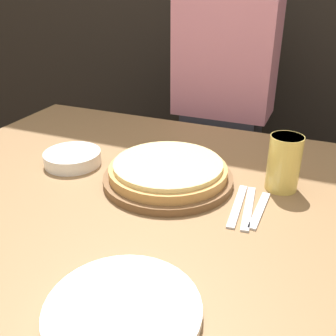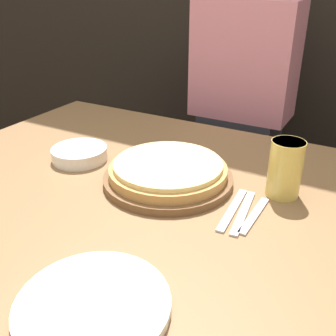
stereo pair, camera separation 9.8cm
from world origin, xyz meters
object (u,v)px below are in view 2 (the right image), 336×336
dinner_plate (93,305)px  dinner_knife (243,212)px  fork (232,209)px  spoon (254,215)px  diner_person (239,129)px  beer_glass (285,166)px  side_bowl (80,154)px  pizza_on_board (168,173)px

dinner_plate → dinner_knife: dinner_plate is taller
fork → spoon: bearing=0.0°
spoon → diner_person: diner_person is taller
spoon → diner_person: 0.76m
beer_glass → dinner_knife: beer_glass is taller
beer_glass → side_bowl: (-0.55, -0.08, -0.06)m
diner_person → fork: bearing=-71.9°
side_bowl → spoon: (0.53, -0.04, -0.02)m
beer_glass → dinner_plate: bearing=-108.1°
dinner_plate → dinner_knife: size_ratio=1.31×
beer_glass → pizza_on_board: bearing=-163.7°
pizza_on_board → beer_glass: bearing=16.3°
pizza_on_board → side_bowl: (-0.29, -0.00, -0.01)m
dinner_plate → diner_person: size_ratio=0.19×
spoon → diner_person: bearing=111.7°
side_bowl → spoon: 0.53m
dinner_knife → beer_glass: bearing=67.3°
side_bowl → diner_person: (0.25, 0.66, -0.10)m
beer_glass → side_bowl: size_ratio=0.88×
beer_glass → dinner_plate: (-0.17, -0.51, -0.07)m
side_bowl → spoon: bearing=-4.7°
pizza_on_board → spoon: bearing=-10.9°
dinner_plate → spoon: 0.40m
fork → spoon: size_ratio=1.18×
beer_glass → diner_person: size_ratio=0.10×
dinner_plate → pizza_on_board: bearing=103.6°
pizza_on_board → dinner_plate: bearing=-76.4°
pizza_on_board → side_bowl: size_ratio=2.10×
fork → side_bowl: bearing=174.8°
fork → spoon: (0.05, 0.00, 0.00)m
beer_glass → dinner_plate: 0.54m
pizza_on_board → fork: size_ratio=1.74×
dinner_knife → diner_person: diner_person is taller
side_bowl → diner_person: bearing=69.6°
fork → diner_person: (-0.23, 0.70, -0.08)m
spoon → pizza_on_board: bearing=169.1°
pizza_on_board → diner_person: diner_person is taller
beer_glass → side_bowl: bearing=-171.6°
dinner_knife → spoon: 0.02m
dinner_knife → diner_person: (-0.26, 0.70, -0.08)m
fork → dinner_knife: bearing=0.0°
pizza_on_board → side_bowl: 0.29m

